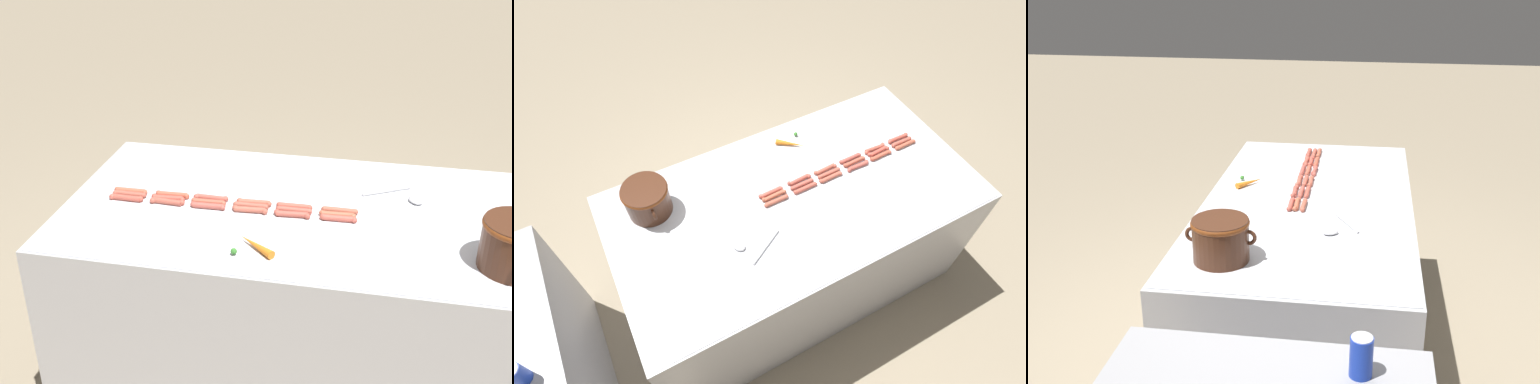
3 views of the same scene
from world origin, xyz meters
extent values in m
plane|color=gray|center=(0.00, 0.00, 0.00)|extent=(20.00, 20.00, 0.00)
cube|color=#BCBCC1|center=(0.00, 0.00, 0.45)|extent=(1.02, 1.95, 0.89)
cube|color=silver|center=(0.00, 0.00, 0.89)|extent=(1.00, 1.91, 0.00)
cylinder|color=#BA5A41|center=(0.01, -0.74, 0.91)|extent=(0.03, 0.12, 0.02)
sphere|color=#BA5A41|center=(0.01, -0.80, 0.91)|extent=(0.02, 0.02, 0.02)
sphere|color=#BA5A41|center=(0.02, -0.68, 0.91)|extent=(0.02, 0.02, 0.02)
cylinder|color=#BF543D|center=(0.01, -0.57, 0.91)|extent=(0.03, 0.12, 0.02)
sphere|color=#BF543D|center=(0.01, -0.62, 0.91)|extent=(0.02, 0.02, 0.02)
sphere|color=#BF543D|center=(0.02, -0.51, 0.91)|extent=(0.02, 0.02, 0.02)
cylinder|color=#B95144|center=(0.01, -0.41, 0.91)|extent=(0.03, 0.12, 0.02)
sphere|color=#B95144|center=(0.01, -0.47, 0.91)|extent=(0.02, 0.02, 0.02)
sphere|color=#B95144|center=(0.01, -0.35, 0.91)|extent=(0.02, 0.02, 0.02)
cylinder|color=#B75743|center=(0.01, -0.23, 0.91)|extent=(0.03, 0.12, 0.02)
sphere|color=#B75743|center=(0.01, -0.29, 0.91)|extent=(0.02, 0.02, 0.02)
sphere|color=#B75743|center=(0.01, -0.17, 0.91)|extent=(0.02, 0.02, 0.02)
cylinder|color=#B95141|center=(0.01, -0.07, 0.91)|extent=(0.03, 0.12, 0.02)
sphere|color=#B95141|center=(0.01, -0.13, 0.91)|extent=(0.02, 0.02, 0.02)
sphere|color=#B95141|center=(0.01, -0.01, 0.91)|extent=(0.02, 0.02, 0.02)
cylinder|color=#B55842|center=(0.01, 0.11, 0.91)|extent=(0.02, 0.12, 0.02)
sphere|color=#B55842|center=(0.01, 0.05, 0.91)|extent=(0.02, 0.02, 0.02)
sphere|color=#B55842|center=(0.01, 0.17, 0.91)|extent=(0.02, 0.02, 0.02)
cylinder|color=#B35645|center=(0.04, -0.74, 0.91)|extent=(0.03, 0.12, 0.02)
sphere|color=#B35645|center=(0.04, -0.80, 0.91)|extent=(0.02, 0.02, 0.02)
sphere|color=#B35645|center=(0.04, -0.68, 0.91)|extent=(0.02, 0.02, 0.02)
cylinder|color=#BE5041|center=(0.04, -0.57, 0.91)|extent=(0.03, 0.12, 0.02)
sphere|color=#BE5041|center=(0.04, -0.63, 0.91)|extent=(0.02, 0.02, 0.02)
sphere|color=#BE5041|center=(0.05, -0.51, 0.91)|extent=(0.02, 0.02, 0.02)
cylinder|color=#B55540|center=(0.04, -0.41, 0.91)|extent=(0.03, 0.12, 0.02)
sphere|color=#B55540|center=(0.04, -0.47, 0.91)|extent=(0.02, 0.02, 0.02)
sphere|color=#B55540|center=(0.05, -0.35, 0.91)|extent=(0.02, 0.02, 0.02)
cylinder|color=#B05544|center=(0.04, -0.24, 0.91)|extent=(0.02, 0.12, 0.02)
sphere|color=#B05544|center=(0.04, -0.30, 0.91)|extent=(0.02, 0.02, 0.02)
sphere|color=#B05544|center=(0.04, -0.18, 0.91)|extent=(0.02, 0.02, 0.02)
cylinder|color=#B35344|center=(0.04, -0.07, 0.91)|extent=(0.02, 0.12, 0.02)
sphere|color=#B35344|center=(0.04, -0.13, 0.91)|extent=(0.02, 0.02, 0.02)
sphere|color=#B35344|center=(0.04, -0.01, 0.91)|extent=(0.02, 0.02, 0.02)
cylinder|color=#B35B41|center=(0.05, 0.10, 0.91)|extent=(0.03, 0.12, 0.02)
sphere|color=#B35B41|center=(0.04, 0.04, 0.91)|extent=(0.02, 0.02, 0.02)
sphere|color=#B35B41|center=(0.05, 0.16, 0.91)|extent=(0.02, 0.02, 0.02)
cylinder|color=#BA5142|center=(0.08, -0.74, 0.91)|extent=(0.03, 0.12, 0.02)
sphere|color=#BA5142|center=(0.08, -0.80, 0.91)|extent=(0.02, 0.02, 0.02)
sphere|color=#BA5142|center=(0.07, -0.68, 0.91)|extent=(0.02, 0.02, 0.02)
cylinder|color=#B25242|center=(0.07, -0.57, 0.91)|extent=(0.03, 0.12, 0.02)
sphere|color=#B25242|center=(0.08, -0.63, 0.91)|extent=(0.02, 0.02, 0.02)
sphere|color=#B25242|center=(0.07, -0.51, 0.91)|extent=(0.02, 0.02, 0.02)
cylinder|color=#B15045|center=(0.08, -0.40, 0.91)|extent=(0.03, 0.12, 0.02)
sphere|color=#B15045|center=(0.07, -0.46, 0.91)|extent=(0.02, 0.02, 0.02)
sphere|color=#B15045|center=(0.08, -0.34, 0.91)|extent=(0.02, 0.02, 0.02)
cylinder|color=#B45744|center=(0.07, -0.23, 0.91)|extent=(0.03, 0.12, 0.02)
sphere|color=#B45744|center=(0.07, -0.29, 0.91)|extent=(0.02, 0.02, 0.02)
sphere|color=#B45744|center=(0.08, -0.17, 0.91)|extent=(0.02, 0.02, 0.02)
cylinder|color=#B15042|center=(0.08, -0.07, 0.91)|extent=(0.03, 0.12, 0.02)
sphere|color=#B15042|center=(0.07, -0.13, 0.91)|extent=(0.02, 0.02, 0.02)
sphere|color=#B15042|center=(0.08, -0.01, 0.91)|extent=(0.02, 0.02, 0.02)
cylinder|color=#BB5244|center=(0.07, 0.11, 0.91)|extent=(0.03, 0.12, 0.02)
sphere|color=#BB5244|center=(0.07, 0.05, 0.91)|extent=(0.02, 0.02, 0.02)
sphere|color=#BB5244|center=(0.08, 0.17, 0.91)|extent=(0.02, 0.02, 0.02)
torus|color=#472616|center=(0.16, 0.70, 1.00)|extent=(0.07, 0.02, 0.07)
cylinder|color=#B7B7BC|center=(-0.20, 0.28, 0.90)|extent=(0.12, 0.20, 0.01)
ellipsoid|color=#B7B7BC|center=(-0.14, 0.39, 0.90)|extent=(0.09, 0.08, 0.02)
cone|color=orange|center=(0.33, -0.16, 0.91)|extent=(0.13, 0.15, 0.03)
sphere|color=#387F2D|center=(0.38, -0.22, 0.91)|extent=(0.02, 0.02, 0.02)
camera|label=1|loc=(2.19, 0.22, 2.09)|focal=44.89mm
camera|label=2|loc=(-1.11, 0.74, 2.67)|focal=29.54mm
camera|label=3|loc=(-0.29, 2.83, 2.02)|focal=43.28mm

